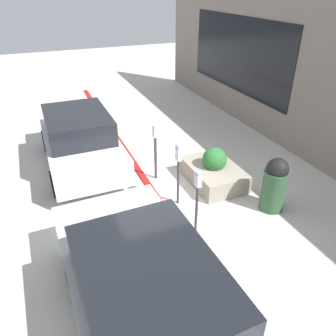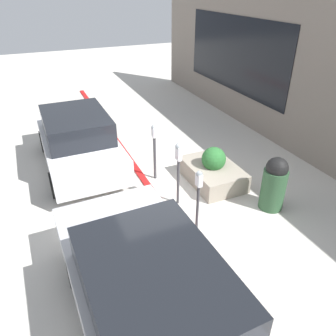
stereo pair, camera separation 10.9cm
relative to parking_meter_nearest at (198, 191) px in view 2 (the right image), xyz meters
name	(u,v)px [view 2 (the right image)]	position (x,y,z in m)	size (l,w,h in m)	color
ground_plane	(165,205)	(1.12, 0.21, -1.00)	(40.00, 40.00, 0.00)	beige
curb_strip	(162,205)	(1.12, 0.29, -0.98)	(19.00, 0.16, 0.04)	red
building_facade	(334,94)	(1.12, -4.27, 1.02)	(19.00, 0.17, 4.02)	slate
parking_meter_nearest	(198,191)	(0.00, 0.00, 0.00)	(0.14, 0.12, 1.44)	#38383D
parking_meter_second	(179,162)	(1.07, -0.09, 0.07)	(0.17, 0.15, 1.50)	#38383D
parking_meter_middle	(154,145)	(2.28, -0.02, -0.06)	(0.15, 0.13, 1.46)	#38383D
planter_box	(213,171)	(1.54, -1.27, -0.69)	(1.62, 1.12, 0.95)	gray
parked_car_front	(152,296)	(-1.66, 1.57, -0.21)	(4.48, 1.98, 1.46)	#B7B7BC
parked_car_middle	(78,139)	(3.67, 1.59, -0.21)	(4.13, 1.80, 1.54)	silver
trash_bin	(274,183)	(0.11, -1.92, -0.38)	(0.52, 0.52, 1.24)	#2D5133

